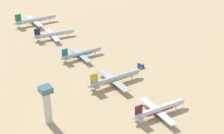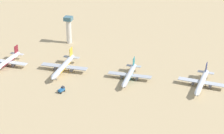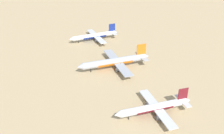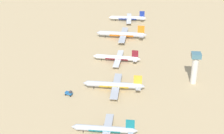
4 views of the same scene
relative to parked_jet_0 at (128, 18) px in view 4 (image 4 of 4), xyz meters
The scene contains 8 objects.
ground_plane 155.21m from the parked_jet_0, 88.79° to the left, with size 1867.19×1867.19×0.00m, color tan.
parked_jet_0 is the anchor object (origin of this frame).
parked_jet_1 52.75m from the parked_jet_0, 85.92° to the left, with size 51.49×41.80×14.85m.
parked_jet_2 106.30m from the parked_jet_0, 87.30° to the left, with size 42.35×34.45×12.21m.
parked_jet_3 154.36m from the parked_jet_0, 88.65° to the left, with size 46.93×38.06×13.55m.
parked_jet_4 207.61m from the parked_jet_0, 88.55° to the left, with size 41.37×33.54×11.95m.
service_truck 168.55m from the parked_jet_0, 77.61° to the left, with size 5.67×4.19×3.90m.
control_tower 149.50m from the parked_jet_0, 112.32° to the left, with size 7.20×7.20×25.44m.
Camera 4 is at (-16.39, 223.20, 134.11)m, focal length 55.75 mm.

